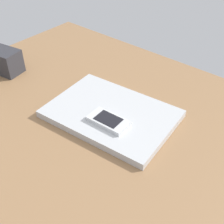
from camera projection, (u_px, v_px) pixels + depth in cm
name	position (u px, v px, depth cm)	size (l,w,h in cm)	color
desk_surface	(111.00, 121.00, 84.91)	(120.00, 80.00, 3.00)	olive
laptop_closed	(112.00, 115.00, 83.00)	(34.54, 24.12, 2.04)	#B7BABC
cell_phone_on_laptop	(108.00, 121.00, 78.48)	(11.28, 6.45, 1.30)	silver
desk_organizer	(2.00, 60.00, 101.16)	(13.08, 7.21, 8.03)	#2D2D33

